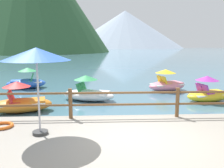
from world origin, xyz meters
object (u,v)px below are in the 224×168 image
pedal_boat_3 (88,93)px  pedal_boat_5 (26,81)px  pedal_boat_2 (208,93)px  pedal_boat_6 (167,83)px  beach_umbrella (36,55)px  life_ring (2,126)px  pedal_boat_7 (21,102)px

pedal_boat_3 → pedal_boat_5: bearing=139.5°
pedal_boat_2 → pedal_boat_6: bearing=115.4°
beach_umbrella → life_ring: bearing=154.8°
life_ring → pedal_boat_5: (-1.81, 8.18, -0.02)m
pedal_boat_6 → beach_umbrella: bearing=-125.8°
beach_umbrella → life_ring: (-1.20, 0.56, -2.00)m
beach_umbrella → pedal_boat_6: size_ratio=0.88×
pedal_boat_2 → pedal_boat_6: (-1.26, 2.65, 0.02)m
pedal_boat_3 → pedal_boat_7: bearing=-144.7°
pedal_boat_5 → pedal_boat_6: pedal_boat_5 is taller
beach_umbrella → pedal_boat_7: bearing=115.2°
beach_umbrella → pedal_boat_2: (6.70, 4.89, -2.04)m
pedal_boat_5 → pedal_boat_6: 8.54m
pedal_boat_6 → pedal_boat_7: (-7.08, -4.07, -0.02)m
pedal_boat_5 → pedal_boat_7: size_ratio=0.98×
beach_umbrella → life_ring: 2.40m
beach_umbrella → pedal_boat_5: bearing=109.0°
pedal_boat_2 → pedal_boat_7: pedal_boat_7 is taller
life_ring → pedal_boat_3: bearing=65.4°
pedal_boat_3 → pedal_boat_7: size_ratio=1.08×
life_ring → pedal_boat_6: 9.64m
life_ring → pedal_boat_7: size_ratio=0.23×
pedal_boat_3 → pedal_boat_7: (-2.62, -1.85, 0.01)m
beach_umbrella → pedal_boat_7: 4.35m
life_ring → pedal_boat_2: 9.01m
pedal_boat_6 → pedal_boat_3: bearing=-153.6°
pedal_boat_2 → beach_umbrella: bearing=-143.9°
pedal_boat_6 → pedal_boat_7: pedal_boat_6 is taller
beach_umbrella → pedal_boat_3: size_ratio=0.80×
life_ring → pedal_boat_7: 2.95m
life_ring → pedal_boat_5: size_ratio=0.24×
life_ring → pedal_boat_5: bearing=102.5°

